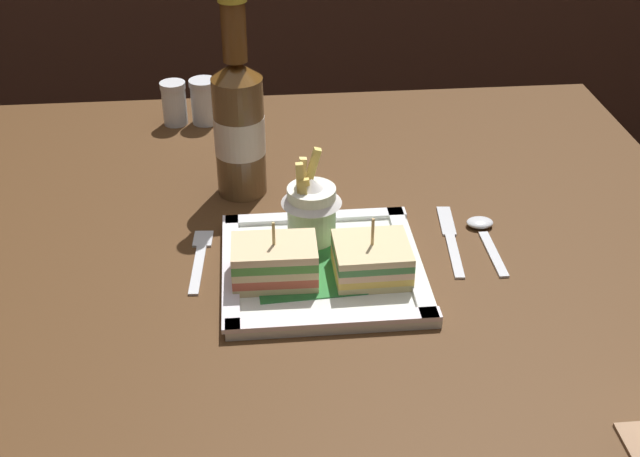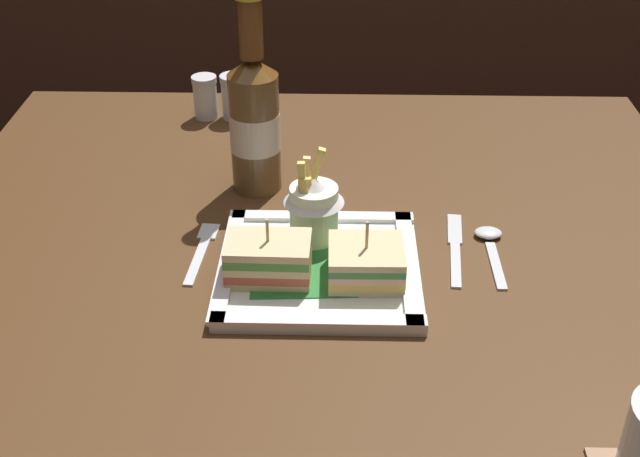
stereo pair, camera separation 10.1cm
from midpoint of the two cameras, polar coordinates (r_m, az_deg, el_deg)
The scene contains 11 objects.
dining_table at distance 1.13m, azimuth 2.70°, elevation -5.91°, with size 1.05×0.94×0.75m.
square_plate at distance 1.00m, azimuth 2.75°, elevation -2.83°, with size 0.24×0.24×0.02m.
sandwich_half_left at distance 0.96m, azimuth -0.56°, elevation -2.21°, with size 0.10×0.07×0.08m.
sandwich_half_right at distance 0.97m, azimuth 6.17°, elevation -2.46°, with size 0.09×0.08×0.08m.
fries_cup at distance 1.02m, azimuth 2.39°, elevation 1.67°, with size 0.08×0.08×0.12m.
beer_bottle at distance 1.13m, azimuth -1.96°, elevation 7.43°, with size 0.07×0.07×0.28m.
fork at distance 1.04m, azimuth -5.38°, elevation -1.49°, with size 0.03×0.14×0.00m.
knife at distance 1.07m, azimuth 11.94°, elevation -1.25°, with size 0.03×0.17×0.00m.
spoon at distance 1.08m, azimuth 14.24°, elevation -0.94°, with size 0.04×0.13×0.01m.
salt_shaker at distance 1.38m, azimuth -5.79°, elevation 8.75°, with size 0.04×0.04×0.07m.
pepper_shaker at distance 1.38m, azimuth -3.77°, elevation 8.80°, with size 0.05×0.05×0.07m.
Camera 2 is at (0.02, -0.89, 1.33)m, focal length 46.64 mm.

